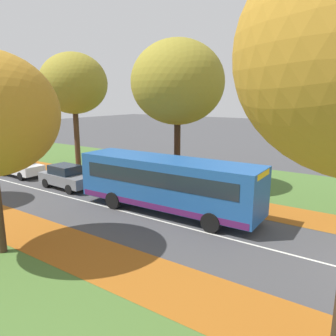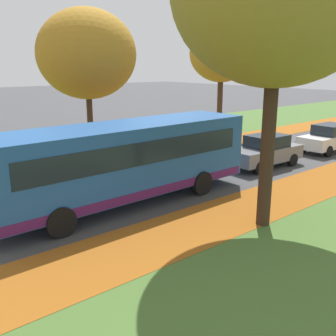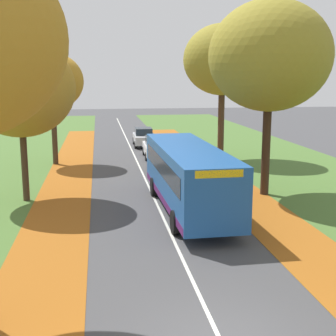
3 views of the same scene
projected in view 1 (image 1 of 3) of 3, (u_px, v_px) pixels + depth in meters
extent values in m
cube|color=#9E5619|center=(41.00, 236.00, 14.91)|extent=(2.80, 60.00, 0.00)
cube|color=#476B2D|center=(135.00, 167.00, 29.34)|extent=(12.00, 90.00, 0.01)
cube|color=#9E5619|center=(159.00, 190.00, 22.32)|extent=(2.80, 60.00, 0.00)
cube|color=silver|center=(47.00, 191.00, 21.93)|extent=(0.12, 80.00, 0.01)
cylinder|color=#382619|center=(177.00, 153.00, 22.49)|extent=(0.43, 0.43, 4.83)
ellipsoid|color=olive|center=(178.00, 82.00, 21.48)|extent=(6.17, 6.17, 5.55)
cylinder|color=#422D1E|center=(77.00, 139.00, 28.76)|extent=(0.47, 0.47, 5.18)
ellipsoid|color=olive|center=(74.00, 83.00, 27.75)|extent=(5.70, 5.70, 5.13)
cube|color=#1E5199|center=(167.00, 182.00, 17.69)|extent=(2.73, 10.45, 2.50)
cube|color=#19232D|center=(261.00, 190.00, 14.87)|extent=(2.30, 0.15, 1.30)
cube|color=#19232D|center=(167.00, 174.00, 17.60)|extent=(2.74, 9.21, 0.80)
cube|color=#4C1951|center=(167.00, 200.00, 17.91)|extent=(2.74, 10.24, 0.32)
cube|color=yellow|center=(263.00, 174.00, 14.70)|extent=(1.75, 0.12, 0.28)
cylinder|color=black|center=(231.00, 208.00, 17.20)|extent=(0.32, 0.97, 0.96)
cylinder|color=black|center=(211.00, 222.00, 15.26)|extent=(0.32, 0.97, 0.96)
cylinder|color=black|center=(139.00, 190.00, 20.45)|extent=(0.32, 0.97, 0.96)
cylinder|color=black|center=(113.00, 200.00, 18.51)|extent=(0.32, 0.97, 0.96)
cube|color=slate|center=(67.00, 179.00, 22.58)|extent=(1.87, 4.27, 0.70)
cube|color=#19232D|center=(65.00, 169.00, 22.53)|extent=(1.53, 2.07, 0.60)
cylinder|color=black|center=(88.00, 184.00, 22.50)|extent=(0.25, 0.65, 0.64)
cylinder|color=black|center=(69.00, 189.00, 21.28)|extent=(0.25, 0.65, 0.64)
cylinder|color=black|center=(65.00, 179.00, 24.03)|extent=(0.25, 0.65, 0.64)
cylinder|color=black|center=(46.00, 183.00, 22.80)|extent=(0.25, 0.65, 0.64)
cube|color=silver|center=(21.00, 168.00, 26.02)|extent=(1.79, 4.24, 0.70)
cube|color=#19232D|center=(19.00, 160.00, 25.97)|extent=(1.49, 2.05, 0.60)
cylinder|color=black|center=(39.00, 173.00, 25.98)|extent=(0.23, 0.64, 0.64)
cylinder|color=black|center=(21.00, 176.00, 24.73)|extent=(0.23, 0.64, 0.64)
cylinder|color=black|center=(21.00, 168.00, 27.46)|extent=(0.23, 0.64, 0.64)
cylinder|color=black|center=(3.00, 172.00, 26.22)|extent=(0.23, 0.64, 0.64)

